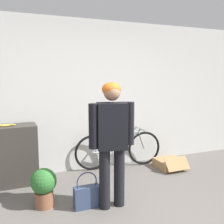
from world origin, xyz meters
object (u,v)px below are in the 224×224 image
at_px(banana, 4,125).
at_px(person, 112,134).
at_px(bicycle, 119,149).
at_px(handbag, 87,196).
at_px(potted_plant, 44,185).
at_px(cardboard_box, 170,164).

bearing_deg(banana, person, -44.23).
bearing_deg(bicycle, handbag, -123.44).
bearing_deg(potted_plant, bicycle, 33.47).
bearing_deg(bicycle, cardboard_box, -19.82).
height_order(person, banana, person).
height_order(bicycle, potted_plant, bicycle).
distance_m(bicycle, potted_plant, 1.76).
relative_size(handbag, cardboard_box, 0.89).
bearing_deg(cardboard_box, banana, 173.82).
xyz_separation_m(handbag, cardboard_box, (1.80, 0.81, -0.08)).
distance_m(handbag, potted_plant, 0.56).
xyz_separation_m(bicycle, potted_plant, (-1.47, -0.97, -0.06)).
bearing_deg(cardboard_box, bicycle, 154.66).
bearing_deg(bicycle, potted_plant, -141.01).
height_order(banana, cardboard_box, banana).
relative_size(person, potted_plant, 3.14).
distance_m(person, handbag, 0.85).
bearing_deg(banana, bicycle, 2.98).
relative_size(bicycle, cardboard_box, 3.06).
bearing_deg(potted_plant, cardboard_box, 14.09).
height_order(person, cardboard_box, person).
bearing_deg(person, cardboard_box, 44.69).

